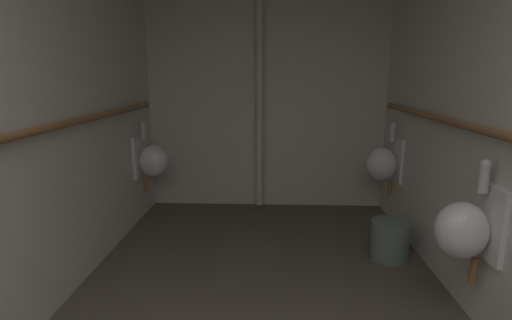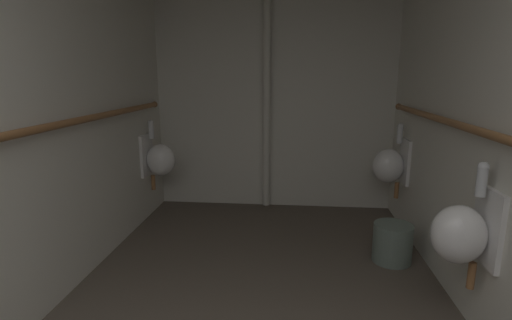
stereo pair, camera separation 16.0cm
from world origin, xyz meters
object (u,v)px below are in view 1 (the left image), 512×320
(urinal_right_mid, at_px, (465,229))
(standpipe_back_wall, at_px, (259,94))
(urinal_left_mid, at_px, (152,160))
(waste_bin, at_px, (390,240))
(urinal_right_far, at_px, (384,163))

(urinal_right_mid, xyz_separation_m, standpipe_back_wall, (-1.27, 2.18, 0.66))
(urinal_left_mid, relative_size, urinal_right_mid, 1.00)
(urinal_right_mid, bearing_deg, urinal_left_mid, 143.64)
(urinal_right_mid, bearing_deg, waste_bin, 98.09)
(urinal_left_mid, relative_size, urinal_right_far, 1.00)
(urinal_right_far, distance_m, standpipe_back_wall, 1.51)
(urinal_right_mid, xyz_separation_m, urinal_right_far, (0.00, 1.70, 0.00))
(urinal_left_mid, xyz_separation_m, waste_bin, (2.25, -0.83, -0.48))
(standpipe_back_wall, bearing_deg, waste_bin, -47.91)
(urinal_left_mid, bearing_deg, standpipe_back_wall, 21.06)
(urinal_right_mid, relative_size, waste_bin, 2.35)
(urinal_right_far, relative_size, waste_bin, 2.35)
(standpipe_back_wall, bearing_deg, urinal_right_mid, -59.82)
(urinal_right_mid, distance_m, urinal_right_far, 1.70)
(waste_bin, bearing_deg, urinal_right_mid, -81.91)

